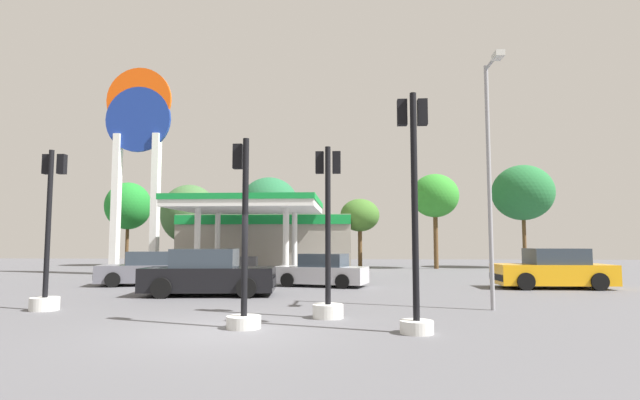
# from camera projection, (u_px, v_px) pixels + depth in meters

# --- Properties ---
(ground_plane) EXTENTS (90.00, 90.00, 0.00)m
(ground_plane) POSITION_uv_depth(u_px,v_px,m) (225.00, 330.00, 10.63)
(ground_plane) COLOR #56565B
(ground_plane) RESTS_ON ground
(gas_station) EXTENTS (11.34, 13.40, 4.31)m
(gas_station) POSITION_uv_depth(u_px,v_px,m) (267.00, 239.00, 33.35)
(gas_station) COLOR gray
(gas_station) RESTS_ON ground
(station_pole_sign) EXTENTS (3.95, 0.56, 12.41)m
(station_pole_sign) POSITION_uv_depth(u_px,v_px,m) (138.00, 142.00, 29.47)
(station_pole_sign) COLOR white
(station_pole_sign) RESTS_ON ground
(car_0) EXTENTS (4.46, 2.75, 1.49)m
(car_0) POSITION_uv_depth(u_px,v_px,m) (148.00, 270.00, 21.86)
(car_0) COLOR black
(car_0) RESTS_ON ground
(car_1) EXTENTS (4.78, 2.44, 1.66)m
(car_1) POSITION_uv_depth(u_px,v_px,m) (209.00, 274.00, 17.65)
(car_1) COLOR black
(car_1) RESTS_ON ground
(car_2) EXTENTS (4.20, 2.61, 1.40)m
(car_2) POSITION_uv_depth(u_px,v_px,m) (321.00, 271.00, 21.26)
(car_2) COLOR black
(car_2) RESTS_ON ground
(car_3) EXTENTS (4.60, 2.13, 1.64)m
(car_3) POSITION_uv_depth(u_px,v_px,m) (553.00, 270.00, 20.35)
(car_3) COLOR black
(car_3) RESTS_ON ground
(traffic_signal_0) EXTENTS (0.78, 0.78, 4.52)m
(traffic_signal_0) POSITION_uv_depth(u_px,v_px,m) (48.00, 259.00, 13.87)
(traffic_signal_0) COLOR silver
(traffic_signal_0) RESTS_ON ground
(traffic_signal_1) EXTENTS (0.76, 0.76, 4.25)m
(traffic_signal_1) POSITION_uv_depth(u_px,v_px,m) (243.00, 272.00, 10.99)
(traffic_signal_1) COLOR silver
(traffic_signal_1) RESTS_ON ground
(traffic_signal_2) EXTENTS (0.70, 0.71, 5.11)m
(traffic_signal_2) POSITION_uv_depth(u_px,v_px,m) (415.00, 236.00, 10.46)
(traffic_signal_2) COLOR silver
(traffic_signal_2) RESTS_ON ground
(traffic_signal_3) EXTENTS (0.77, 0.77, 4.35)m
(traffic_signal_3) POSITION_uv_depth(u_px,v_px,m) (328.00, 262.00, 12.49)
(traffic_signal_3) COLOR silver
(traffic_signal_3) RESTS_ON ground
(tree_0) EXTENTS (3.63, 3.63, 6.72)m
(tree_0) POSITION_uv_depth(u_px,v_px,m) (128.00, 206.00, 39.86)
(tree_0) COLOR brown
(tree_0) RESTS_ON ground
(tree_1) EXTENTS (4.24, 4.24, 6.21)m
(tree_1) POSITION_uv_depth(u_px,v_px,m) (189.00, 214.00, 37.03)
(tree_1) COLOR brown
(tree_1) RESTS_ON ground
(tree_2) EXTENTS (4.57, 4.57, 7.00)m
(tree_2) POSITION_uv_depth(u_px,v_px,m) (269.00, 204.00, 38.85)
(tree_2) COLOR brown
(tree_2) RESTS_ON ground
(tree_3) EXTENTS (3.03, 3.03, 5.25)m
(tree_3) POSITION_uv_depth(u_px,v_px,m) (360.00, 216.00, 38.19)
(tree_3) COLOR brown
(tree_3) RESTS_ON ground
(tree_4) EXTENTS (3.41, 3.41, 6.83)m
(tree_4) POSITION_uv_depth(u_px,v_px,m) (435.00, 196.00, 35.74)
(tree_4) COLOR brown
(tree_4) RESTS_ON ground
(tree_5) EXTENTS (4.47, 4.47, 7.63)m
(tree_5) POSITION_uv_depth(u_px,v_px,m) (523.00, 193.00, 36.67)
(tree_5) COLOR brown
(tree_5) RESTS_ON ground
(corner_streetlamp) EXTENTS (0.24, 1.48, 7.02)m
(corner_streetlamp) POSITION_uv_depth(u_px,v_px,m) (491.00, 160.00, 13.92)
(corner_streetlamp) COLOR gray
(corner_streetlamp) RESTS_ON ground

